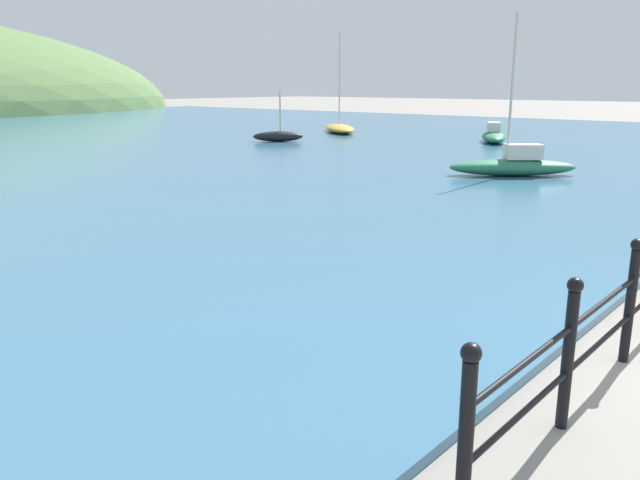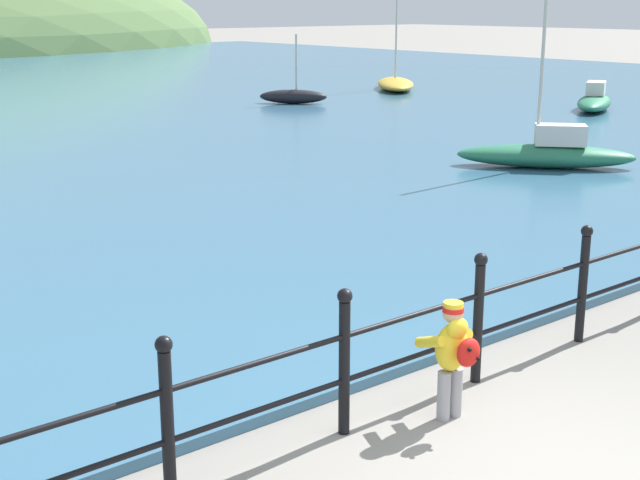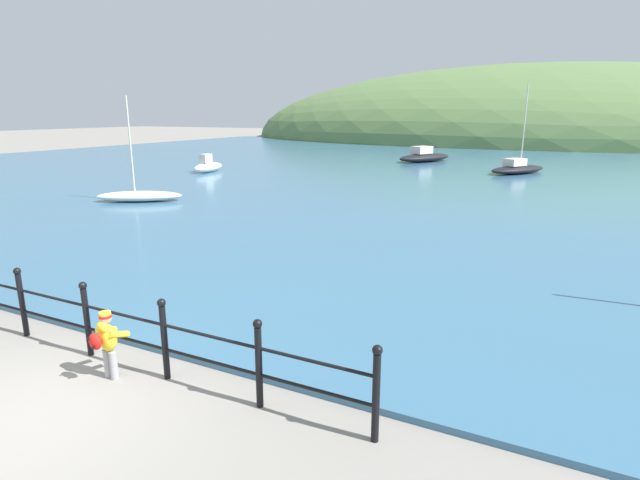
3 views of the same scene
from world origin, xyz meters
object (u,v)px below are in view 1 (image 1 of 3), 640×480
boat_blue_hull (514,165)px  boat_twin_mast (340,128)px  boat_green_fishing (494,136)px  boat_nearest_quay (278,136)px

boat_blue_hull → boat_twin_mast: size_ratio=0.84×
boat_twin_mast → boat_blue_hull: bearing=-123.7°
boat_blue_hull → boat_green_fishing: size_ratio=1.23×
boat_green_fishing → boat_nearest_quay: size_ratio=1.58×
boat_nearest_quay → boat_blue_hull: bearing=-104.5°
boat_twin_mast → boat_nearest_quay: bearing=-166.7°
boat_blue_hull → boat_nearest_quay: (3.25, 12.56, -0.06)m
boat_nearest_quay → boat_twin_mast: size_ratio=0.43×
boat_blue_hull → boat_green_fishing: (9.34, 5.20, -0.03)m
boat_blue_hull → boat_twin_mast: 16.80m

